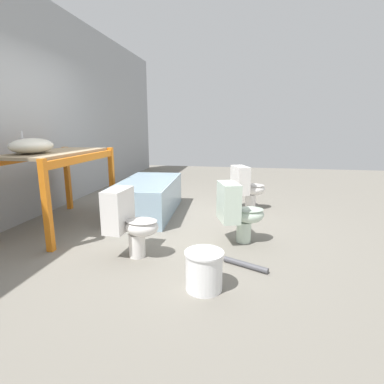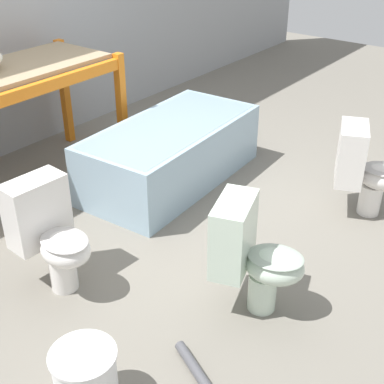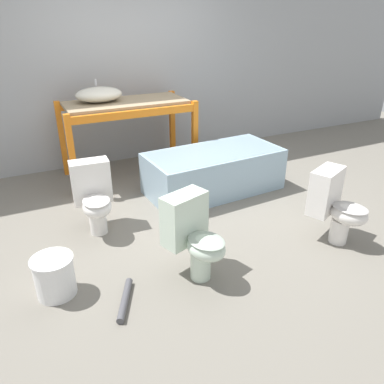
{
  "view_description": "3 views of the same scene",
  "coord_description": "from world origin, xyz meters",
  "px_view_note": "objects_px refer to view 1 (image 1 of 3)",
  "views": [
    {
      "loc": [
        -3.79,
        -1.23,
        1.33
      ],
      "look_at": [
        -0.33,
        -0.62,
        0.55
      ],
      "focal_mm": 28.0,
      "sensor_mm": 36.0,
      "label": 1
    },
    {
      "loc": [
        -2.65,
        -2.42,
        2.21
      ],
      "look_at": [
        -0.42,
        -0.71,
        0.61
      ],
      "focal_mm": 50.0,
      "sensor_mm": 36.0,
      "label": 2
    },
    {
      "loc": [
        -1.61,
        -3.5,
        2.0
      ],
      "look_at": [
        -0.22,
        -0.64,
        0.49
      ],
      "focal_mm": 35.0,
      "sensor_mm": 36.0,
      "label": 3
    }
  ],
  "objects_px": {
    "toilet_near": "(246,186)",
    "toilet_far": "(129,220)",
    "bucket_white": "(204,270)",
    "sink_basin": "(32,146)",
    "bathtub_main": "(148,195)",
    "toilet_extra": "(238,210)"
  },
  "relations": [
    {
      "from": "bathtub_main",
      "to": "toilet_far",
      "type": "distance_m",
      "value": 1.55
    },
    {
      "from": "bathtub_main",
      "to": "toilet_extra",
      "type": "distance_m",
      "value": 1.69
    },
    {
      "from": "sink_basin",
      "to": "toilet_far",
      "type": "height_order",
      "value": "sink_basin"
    },
    {
      "from": "bathtub_main",
      "to": "bucket_white",
      "type": "bearing_deg",
      "value": -154.11
    },
    {
      "from": "sink_basin",
      "to": "toilet_far",
      "type": "distance_m",
      "value": 1.6
    },
    {
      "from": "sink_basin",
      "to": "toilet_extra",
      "type": "xyz_separation_m",
      "value": [
        0.12,
        -2.45,
        -0.7
      ]
    },
    {
      "from": "toilet_near",
      "to": "toilet_far",
      "type": "height_order",
      "value": "same"
    },
    {
      "from": "sink_basin",
      "to": "toilet_extra",
      "type": "distance_m",
      "value": 2.55
    },
    {
      "from": "bathtub_main",
      "to": "toilet_far",
      "type": "relative_size",
      "value": 2.38
    },
    {
      "from": "toilet_far",
      "to": "toilet_extra",
      "type": "height_order",
      "value": "same"
    },
    {
      "from": "sink_basin",
      "to": "bathtub_main",
      "type": "relative_size",
      "value": 0.35
    },
    {
      "from": "toilet_near",
      "to": "toilet_extra",
      "type": "xyz_separation_m",
      "value": [
        -1.44,
        0.1,
        0.0
      ]
    },
    {
      "from": "toilet_far",
      "to": "bucket_white",
      "type": "xyz_separation_m",
      "value": [
        -0.52,
        -0.85,
        -0.22
      ]
    },
    {
      "from": "toilet_far",
      "to": "toilet_extra",
      "type": "bearing_deg",
      "value": -59.0
    },
    {
      "from": "toilet_extra",
      "to": "bucket_white",
      "type": "xyz_separation_m",
      "value": [
        -1.08,
        0.24,
        -0.22
      ]
    },
    {
      "from": "sink_basin",
      "to": "toilet_near",
      "type": "bearing_deg",
      "value": -58.57
    },
    {
      "from": "toilet_far",
      "to": "bucket_white",
      "type": "height_order",
      "value": "toilet_far"
    },
    {
      "from": "bathtub_main",
      "to": "toilet_extra",
      "type": "xyz_separation_m",
      "value": [
        -0.96,
        -1.39,
        0.1
      ]
    },
    {
      "from": "bathtub_main",
      "to": "toilet_far",
      "type": "xyz_separation_m",
      "value": [
        -1.52,
        -0.3,
        0.1
      ]
    },
    {
      "from": "toilet_near",
      "to": "bathtub_main",
      "type": "bearing_deg",
      "value": 84.8
    },
    {
      "from": "toilet_extra",
      "to": "bathtub_main",
      "type": "bearing_deg",
      "value": 37.05
    },
    {
      "from": "bucket_white",
      "to": "toilet_extra",
      "type": "bearing_deg",
      "value": -12.37
    }
  ]
}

